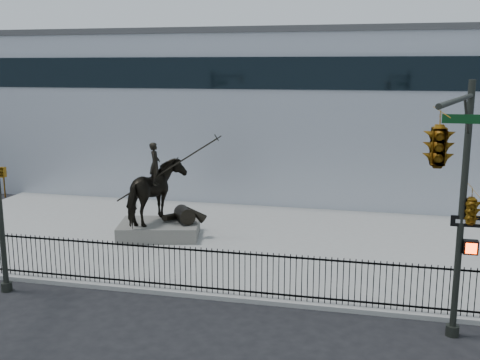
# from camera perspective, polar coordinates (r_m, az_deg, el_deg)

# --- Properties ---
(ground) EXTENTS (120.00, 120.00, 0.00)m
(ground) POSITION_cam_1_polar(r_m,az_deg,el_deg) (17.41, -3.32, -13.42)
(ground) COLOR black
(ground) RESTS_ON ground
(plaza) EXTENTS (30.00, 12.00, 0.15)m
(plaza) POSITION_cam_1_polar(r_m,az_deg,el_deg) (23.73, 1.45, -6.33)
(plaza) COLOR gray
(plaza) RESTS_ON ground
(building) EXTENTS (44.00, 14.00, 9.00)m
(building) POSITION_cam_1_polar(r_m,az_deg,el_deg) (35.54, 5.74, 6.83)
(building) COLOR silver
(building) RESTS_ON ground
(picket_fence) EXTENTS (22.10, 0.10, 1.50)m
(picket_fence) POSITION_cam_1_polar(r_m,az_deg,el_deg) (18.17, -2.24, -9.23)
(picket_fence) COLOR black
(picket_fence) RESTS_ON plaza
(statue_plinth) EXTENTS (3.77, 2.99, 0.63)m
(statue_plinth) POSITION_cam_1_polar(r_m,az_deg,el_deg) (24.38, -8.20, -5.01)
(statue_plinth) COLOR #5F5C57
(statue_plinth) RESTS_ON plaza
(equestrian_statue) EXTENTS (4.18, 3.09, 3.63)m
(equestrian_statue) POSITION_cam_1_polar(r_m,az_deg,el_deg) (23.96, -8.16, -1.28)
(equestrian_statue) COLOR black
(equestrian_statue) RESTS_ON statue_plinth
(traffic_signal_right) EXTENTS (2.17, 6.86, 7.00)m
(traffic_signal_right) POSITION_cam_1_polar(r_m,az_deg,el_deg) (13.51, 21.10, 0.16)
(traffic_signal_right) COLOR #242822
(traffic_signal_right) RESTS_ON ground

